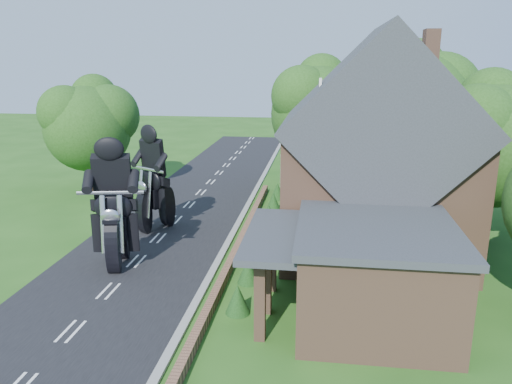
# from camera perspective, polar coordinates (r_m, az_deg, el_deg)

# --- Properties ---
(ground) EXTENTS (120.00, 120.00, 0.00)m
(ground) POSITION_cam_1_polar(r_m,az_deg,el_deg) (20.67, -16.50, -10.83)
(ground) COLOR #224F16
(ground) RESTS_ON ground
(road) EXTENTS (7.00, 80.00, 0.02)m
(road) POSITION_cam_1_polar(r_m,az_deg,el_deg) (20.67, -16.50, -10.81)
(road) COLOR black
(road) RESTS_ON ground
(kerb) EXTENTS (0.30, 80.00, 0.12)m
(kerb) POSITION_cam_1_polar(r_m,az_deg,el_deg) (19.50, -6.46, -11.70)
(kerb) COLOR gray
(kerb) RESTS_ON ground
(garden_wall) EXTENTS (0.30, 22.00, 0.40)m
(garden_wall) POSITION_cam_1_polar(r_m,az_deg,el_deg) (23.79, -2.01, -6.17)
(garden_wall) COLOR brown
(garden_wall) RESTS_ON ground
(house) EXTENTS (9.54, 8.64, 10.24)m
(house) POSITION_cam_1_polar(r_m,az_deg,el_deg) (23.40, 13.47, 3.63)
(house) COLOR brown
(house) RESTS_ON ground
(annex) EXTENTS (7.05, 5.94, 3.44)m
(annex) POSITION_cam_1_polar(r_m,az_deg,el_deg) (17.61, 12.97, -8.91)
(annex) COLOR brown
(annex) RESTS_ON ground
(tree_house_right) EXTENTS (6.51, 6.00, 8.40)m
(tree_house_right) POSITION_cam_1_polar(r_m,az_deg,el_deg) (27.10, 26.18, 5.83)
(tree_house_right) COLOR black
(tree_house_right) RESTS_ON ground
(tree_behind_house) EXTENTS (7.81, 7.20, 10.08)m
(tree_behind_house) POSITION_cam_1_polar(r_m,az_deg,el_deg) (33.64, 18.41, 9.89)
(tree_behind_house) COLOR black
(tree_behind_house) RESTS_ON ground
(tree_behind_left) EXTENTS (6.94, 6.40, 9.16)m
(tree_behind_left) POSITION_cam_1_polar(r_m,az_deg,el_deg) (34.12, 7.92, 9.72)
(tree_behind_left) COLOR black
(tree_behind_left) RESTS_ON ground
(tree_far_road) EXTENTS (6.08, 5.60, 7.84)m
(tree_far_road) POSITION_cam_1_polar(r_m,az_deg,el_deg) (34.62, -18.09, 7.72)
(tree_far_road) COLOR black
(tree_far_road) RESTS_ON ground
(shrub_a) EXTENTS (0.90, 0.90, 1.10)m
(shrub_a) POSITION_cam_1_polar(r_m,az_deg,el_deg) (18.09, -2.11, -12.11)
(shrub_a) COLOR #143812
(shrub_a) RESTS_ON ground
(shrub_b) EXTENTS (0.90, 0.90, 1.10)m
(shrub_b) POSITION_cam_1_polar(r_m,az_deg,el_deg) (20.32, -0.89, -8.93)
(shrub_b) COLOR #143812
(shrub_b) RESTS_ON ground
(shrub_c) EXTENTS (0.90, 0.90, 1.10)m
(shrub_c) POSITION_cam_1_polar(r_m,az_deg,el_deg) (22.60, 0.07, -6.38)
(shrub_c) COLOR #143812
(shrub_c) RESTS_ON ground
(shrub_d) EXTENTS (0.90, 0.90, 1.10)m
(shrub_d) POSITION_cam_1_polar(r_m,az_deg,el_deg) (27.28, 1.48, -2.58)
(shrub_d) COLOR #143812
(shrub_d) RESTS_ON ground
(shrub_e) EXTENTS (0.90, 0.90, 1.10)m
(shrub_e) POSITION_cam_1_polar(r_m,az_deg,el_deg) (29.66, 2.01, -1.13)
(shrub_e) COLOR #143812
(shrub_e) RESTS_ON ground
(shrub_f) EXTENTS (0.90, 0.90, 1.10)m
(shrub_f) POSITION_cam_1_polar(r_m,az_deg,el_deg) (32.06, 2.46, 0.10)
(shrub_f) COLOR #143812
(shrub_f) RESTS_ON ground
(motorcycle_lead) EXTENTS (0.80, 1.89, 1.71)m
(motorcycle_lead) POSITION_cam_1_polar(r_m,az_deg,el_deg) (22.57, -15.54, -6.16)
(motorcycle_lead) COLOR black
(motorcycle_lead) RESTS_ON ground
(motorcycle_follow) EXTENTS (1.30, 1.78, 1.68)m
(motorcycle_follow) POSITION_cam_1_polar(r_m,az_deg,el_deg) (26.84, -11.36, -2.53)
(motorcycle_follow) COLOR black
(motorcycle_follow) RESTS_ON ground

